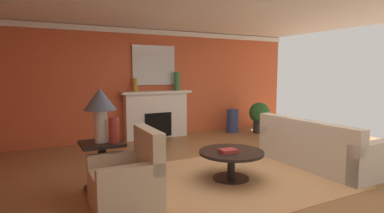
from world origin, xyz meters
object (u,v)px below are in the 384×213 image
(coffee_table, at_px, (231,158))
(vase_mantel_right, at_px, (177,81))
(vase_tall_corner, at_px, (232,121))
(mantel_mirror, at_px, (154,65))
(sofa, at_px, (317,150))
(side_table, at_px, (102,163))
(armchair_near_window, at_px, (128,181))
(fireplace, at_px, (156,116))
(vase_on_side_table, at_px, (114,130))
(table_lamp, at_px, (100,105))
(potted_plant, at_px, (259,115))
(vase_mantel_left, at_px, (135,85))

(coffee_table, xyz_separation_m, vase_mantel_right, (0.63, 3.33, 1.09))
(vase_mantel_right, bearing_deg, vase_tall_corner, -9.03)
(mantel_mirror, bearing_deg, sofa, -65.92)
(side_table, bearing_deg, armchair_near_window, -72.30)
(vase_mantel_right, bearing_deg, coffee_table, -100.70)
(mantel_mirror, xyz_separation_m, vase_mantel_right, (0.55, -0.17, -0.41))
(fireplace, bearing_deg, vase_mantel_right, -5.14)
(mantel_mirror, bearing_deg, armchair_near_window, -115.70)
(coffee_table, distance_m, vase_on_side_table, 1.83)
(mantel_mirror, xyz_separation_m, side_table, (-1.95, -3.04, -1.43))
(table_lamp, xyz_separation_m, potted_plant, (4.67, 2.21, -0.73))
(coffee_table, distance_m, table_lamp, 2.12)
(vase_tall_corner, distance_m, potted_plant, 0.75)
(armchair_near_window, height_order, vase_on_side_table, vase_on_side_table)
(side_table, height_order, vase_mantel_right, vase_mantel_right)
(side_table, bearing_deg, fireplace, 56.32)
(armchair_near_window, xyz_separation_m, vase_mantel_left, (1.20, 3.47, 1.04))
(armchair_near_window, relative_size, vase_tall_corner, 1.49)
(coffee_table, bearing_deg, vase_mantel_left, 98.06)
(mantel_mirror, relative_size, table_lamp, 1.49)
(armchair_near_window, bearing_deg, vase_on_side_table, 95.03)
(side_table, relative_size, table_lamp, 0.93)
(vase_mantel_left, xyz_separation_m, vase_on_side_table, (-1.25, -2.99, -0.48))
(table_lamp, distance_m, vase_mantel_left, 3.20)
(side_table, relative_size, potted_plant, 0.84)
(vase_mantel_right, bearing_deg, vase_mantel_left, 180.00)
(coffee_table, relative_size, vase_mantel_left, 3.06)
(fireplace, bearing_deg, vase_mantel_left, -174.86)
(armchair_near_window, height_order, side_table, armchair_near_window)
(table_lamp, xyz_separation_m, vase_mantel_left, (1.40, 2.87, 0.12))
(vase_mantel_right, distance_m, potted_plant, 2.45)
(armchair_near_window, distance_m, potted_plant, 5.29)
(vase_mantel_right, height_order, potted_plant, vase_mantel_right)
(vase_tall_corner, bearing_deg, table_lamp, -147.22)
(sofa, height_order, side_table, sofa)
(potted_plant, bearing_deg, table_lamp, -154.63)
(fireplace, bearing_deg, vase_on_side_table, -120.57)
(side_table, distance_m, table_lamp, 0.82)
(sofa, relative_size, vase_tall_corner, 3.31)
(fireplace, relative_size, armchair_near_window, 1.89)
(side_table, distance_m, vase_tall_corner, 4.84)
(vase_on_side_table, xyz_separation_m, vase_mantel_right, (2.35, 2.99, 0.55))
(side_table, distance_m, vase_mantel_left, 3.33)
(armchair_near_window, distance_m, coffee_table, 1.68)
(mantel_mirror, relative_size, vase_mantel_right, 2.36)
(armchair_near_window, distance_m, vase_mantel_left, 3.82)
(vase_on_side_table, bearing_deg, fireplace, 59.43)
(vase_tall_corner, bearing_deg, armchair_near_window, -140.25)
(sofa, distance_m, vase_on_side_table, 3.52)
(vase_on_side_table, bearing_deg, vase_mantel_right, 51.89)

